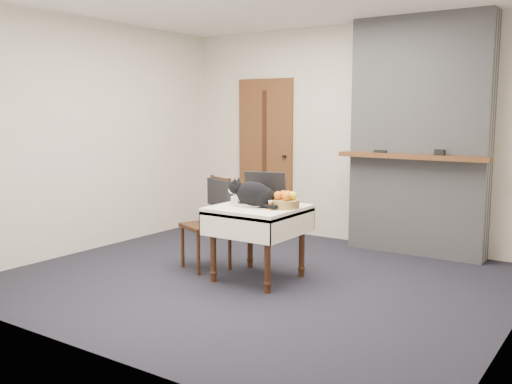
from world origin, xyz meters
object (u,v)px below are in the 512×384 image
cream_jar (234,200)px  pill_bottle (270,205)px  door (265,155)px  cat (254,194)px  side_table (258,218)px  laptop (262,196)px  chair (214,210)px  fruit_basket (285,201)px

cream_jar → pill_bottle: (0.48, -0.09, 0.01)m
door → cat: bearing=-59.3°
side_table → cat: bearing=-126.0°
side_table → cream_jar: cream_jar is taller
laptop → chair: 0.60m
side_table → cat: cat is taller
laptop → cream_jar: size_ratio=7.44×
side_table → cat: size_ratio=1.40×
pill_bottle → fruit_basket: 0.16m
cat → fruit_basket: 0.30m
pill_bottle → fruit_basket: (0.07, 0.14, 0.02)m
side_table → pill_bottle: (0.18, -0.07, 0.15)m
laptop → fruit_basket: laptop is taller
laptop → pill_bottle: 0.31m
door → side_table: size_ratio=2.56×
laptop → side_table: bearing=-90.4°
laptop → pill_bottle: bearing=-60.3°
cat → pill_bottle: cat is taller
door → cream_jar: door is taller
fruit_basket → chair: 0.88m
cat → chair: 0.64m
cat → pill_bottle: bearing=-20.6°
side_table → chair: 0.62m
pill_bottle → chair: chair is taller
pill_bottle → chair: size_ratio=0.09×
fruit_basket → chair: bearing=177.8°
side_table → chair: size_ratio=0.84×
chair → side_table: bearing=13.4°
side_table → laptop: laptop is taller
side_table → cream_jar: size_ratio=11.86×
door → chair: size_ratio=2.16×
laptop → cat: laptop is taller
cream_jar → chair: bearing=164.9°
door → side_table: 2.35m
cream_jar → fruit_basket: bearing=5.5°
cat → chair: (-0.59, 0.13, -0.22)m
side_table → fruit_basket: bearing=15.6°
cream_jar → laptop: bearing=24.9°
door → cat: 2.34m
laptop → fruit_basket: 0.30m
pill_bottle → laptop: bearing=137.1°
door → laptop: 2.19m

